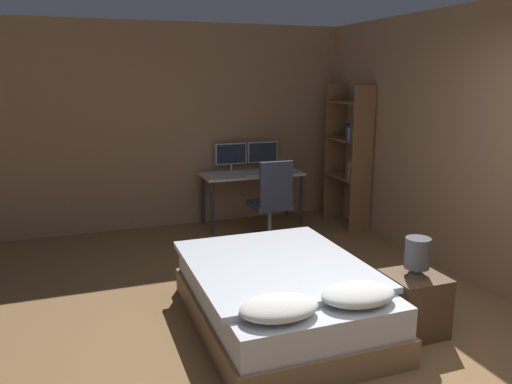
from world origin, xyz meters
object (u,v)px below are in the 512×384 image
Objects in this scene: bed at (280,296)px; office_chair at (272,209)px; keyboard at (257,175)px; computer_mouse at (275,173)px; desk at (252,180)px; bookshelf at (351,151)px; monitor_left at (231,155)px; nightstand at (413,304)px; bedside_lamp at (417,253)px; monitor_right at (263,154)px.

bed is 1.86× the size of office_chair.
computer_mouse is at bearing -0.00° from keyboard.
office_chair reaches higher than desk.
computer_mouse is at bearing 160.83° from bookshelf.
office_chair reaches higher than bed.
monitor_left is at bearing 103.48° from office_chair.
desk is 1.39m from bookshelf.
monitor_left is 6.30× the size of computer_mouse.
desk is 0.44m from monitor_left.
monitor_left reaches higher than nightstand.
bedside_lamp is 0.30× the size of office_chair.
office_chair is 1.40m from bookshelf.
office_chair is at bearing -90.61° from keyboard.
bedside_lamp is at bearing -86.37° from desk.
bookshelf is (1.22, -0.52, 0.41)m from desk.
office_chair is at bearing -169.61° from bookshelf.
monitor_left is 1.29× the size of keyboard.
nightstand is at bearing 180.00° from bedside_lamp.
bedside_lamp reaches higher than bed.
keyboard reaches higher than desk.
monitor_left is 0.46m from monitor_right.
keyboard reaches higher than nightstand.
desk is at bearing 93.63° from nightstand.
bedside_lamp is 3.48m from monitor_right.
bookshelf is at bearing -19.17° from computer_mouse.
nightstand is at bearing -82.77° from monitor_left.
office_chair is (-0.21, 2.53, 0.17)m from nightstand.
monitor_left reaches higher than computer_mouse.
bed is at bearing -105.92° from keyboard.
desk is at bearing 143.87° from computer_mouse.
monitor_left is 1.11m from office_chair.
monitor_left reaches higher than bedside_lamp.
nightstand is 0.26× the size of bookshelf.
monitor_left is (-0.44, 3.47, 0.28)m from bedside_lamp.
nightstand is 0.43m from bedside_lamp.
bookshelf is (1.22, -0.33, 0.31)m from keyboard.
bedside_lamp is 0.89× the size of keyboard.
bed is 2.84m from computer_mouse.
bookshelf reaches higher than computer_mouse.
bookshelf is at bearing 69.78° from bedside_lamp.
nightstand is 1.11× the size of monitor_left.
keyboard is (0.23, -0.39, -0.22)m from monitor_left.
bed is 4.34× the size of monitor_left.
monitor_left is 0.43× the size of office_chair.
computer_mouse is at bearing 64.43° from office_chair.
bedside_lamp reaches higher than computer_mouse.
bookshelf reaches higher than monitor_left.
bed is at bearing 153.38° from nightstand.
office_chair is at bearing 70.20° from bed.
keyboard is at bearing 93.85° from nightstand.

